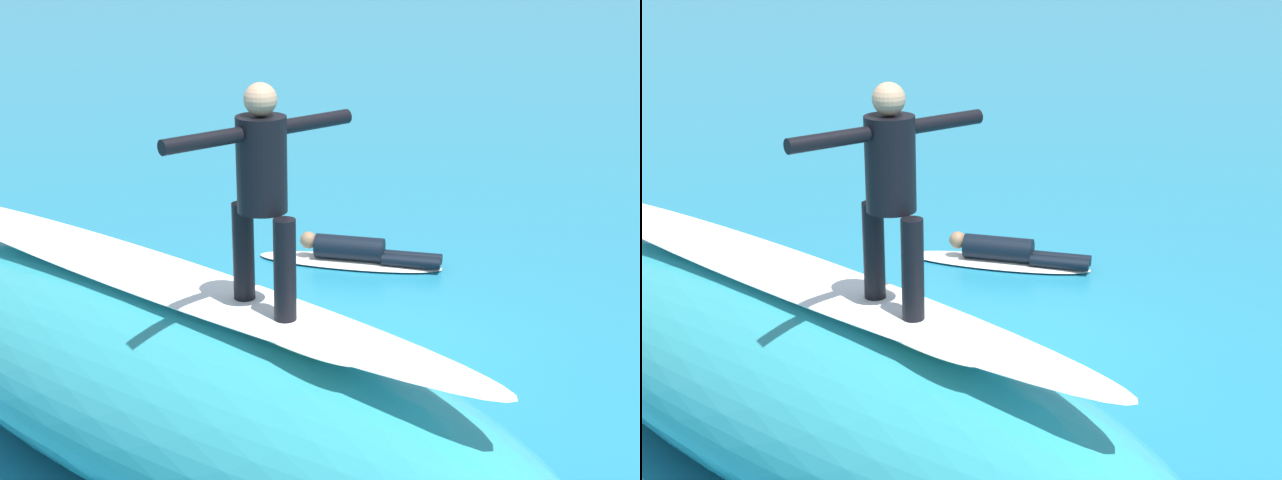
{
  "view_description": "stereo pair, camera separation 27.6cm",
  "coord_description": "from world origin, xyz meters",
  "views": [
    {
      "loc": [
        -3.35,
        8.28,
        4.26
      ],
      "look_at": [
        0.15,
        0.3,
        1.27
      ],
      "focal_mm": 53.58,
      "sensor_mm": 36.0,
      "label": 1
    },
    {
      "loc": [
        -3.6,
        8.16,
        4.26
      ],
      "look_at": [
        0.15,
        0.3,
        1.27
      ],
      "focal_mm": 53.58,
      "sensor_mm": 36.0,
      "label": 2
    }
  ],
  "objects": [
    {
      "name": "surfer_paddling",
      "position": [
        0.77,
        -2.39,
        0.2
      ],
      "size": [
        1.82,
        0.59,
        0.33
      ],
      "rotation": [
        0.0,
        0.0,
        0.17
      ],
      "color": "black",
      "rests_on": "surfboard_paddling"
    },
    {
      "name": "surfboard_riding",
      "position": [
        -0.61,
        2.96,
        1.68
      ],
      "size": [
        2.08,
        1.39,
        0.07
      ],
      "primitive_type": "ellipsoid",
      "rotation": [
        0.0,
        0.0,
        -0.47
      ],
      "color": "#EAE5C6",
      "rests_on": "wave_crest"
    },
    {
      "name": "ground_plane",
      "position": [
        0.0,
        0.0,
        0.0
      ],
      "size": [
        120.0,
        120.0,
        0.0
      ],
      "primitive_type": "plane",
      "color": "teal"
    },
    {
      "name": "foam_patch_mid",
      "position": [
        2.76,
        -0.59,
        0.08
      ],
      "size": [
        1.01,
        1.0,
        0.17
      ],
      "primitive_type": "ellipsoid",
      "rotation": [
        0.0,
        0.0,
        0.46
      ],
      "color": "white",
      "rests_on": "ground_plane"
    },
    {
      "name": "surfer_riding",
      "position": [
        -0.61,
        2.96,
        2.61
      ],
      "size": [
        0.74,
        1.35,
        1.54
      ],
      "rotation": [
        0.0,
        0.0,
        -0.47
      ],
      "color": "black",
      "rests_on": "surfboard_riding"
    },
    {
      "name": "surfboard_paddling",
      "position": [
        0.91,
        -2.37,
        0.03
      ],
      "size": [
        2.44,
        0.96,
        0.06
      ],
      "primitive_type": "ellipsoid",
      "rotation": [
        0.0,
        0.0,
        0.17
      ],
      "color": "silver",
      "rests_on": "ground_plane"
    },
    {
      "name": "wave_foam_lip",
      "position": [
        0.54,
        2.62,
        1.68
      ],
      "size": [
        6.21,
        2.43,
        0.08
      ],
      "primitive_type": "ellipsoid",
      "rotation": [
        0.0,
        0.0,
        -0.28
      ],
      "color": "white",
      "rests_on": "wave_crest"
    },
    {
      "name": "wave_crest",
      "position": [
        0.54,
        2.62,
        0.82
      ],
      "size": [
        7.64,
        4.02,
        1.64
      ],
      "primitive_type": "ellipsoid",
      "rotation": [
        0.0,
        0.0,
        -0.28
      ],
      "color": "teal",
      "rests_on": "ground_plane"
    }
  ]
}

